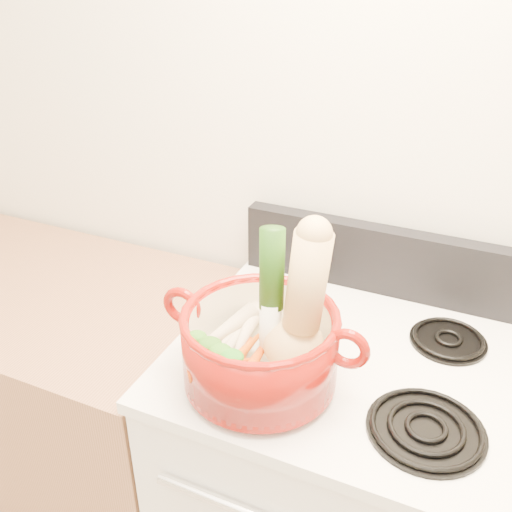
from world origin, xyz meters
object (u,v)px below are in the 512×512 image
at_px(stove_body, 336,502).
at_px(leek, 271,297).
at_px(dutch_oven, 260,347).
at_px(squash, 295,302).

height_order(stove_body, leek, leek).
bearing_deg(leek, dutch_oven, -142.65).
relative_size(stove_body, squash, 2.96).
relative_size(dutch_oven, leek, 1.00).
xyz_separation_m(stove_body, dutch_oven, (-0.15, -0.17, 0.59)).
distance_m(stove_body, leek, 0.72).
distance_m(stove_body, dutch_oven, 0.63).
height_order(stove_body, dutch_oven, dutch_oven).
bearing_deg(dutch_oven, leek, 57.97).
relative_size(stove_body, leek, 2.93).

